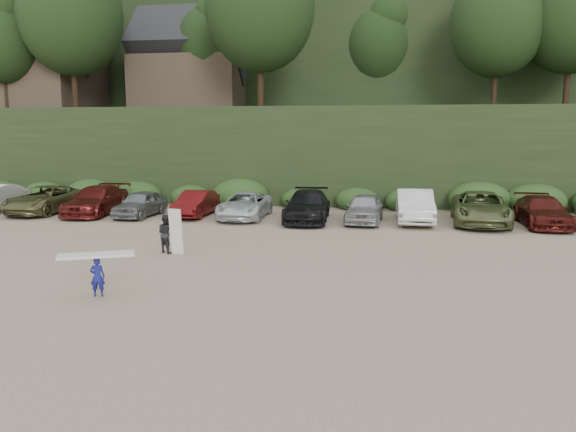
# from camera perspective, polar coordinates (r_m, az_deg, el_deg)

# --- Properties ---
(ground) EXTENTS (120.00, 120.00, 0.00)m
(ground) POSITION_cam_1_polar(r_m,az_deg,el_deg) (18.95, 1.65, -5.34)
(ground) COLOR tan
(ground) RESTS_ON ground
(hillside_backdrop) EXTENTS (90.00, 41.50, 28.00)m
(hillside_backdrop) POSITION_cam_1_polar(r_m,az_deg,el_deg) (54.60, 6.70, 15.69)
(hillside_backdrop) COLOR black
(hillside_backdrop) RESTS_ON ground
(parked_cars) EXTENTS (37.08, 6.04, 1.64)m
(parked_cars) POSITION_cam_1_polar(r_m,az_deg,el_deg) (29.19, -3.21, 1.17)
(parked_cars) COLOR #BABABF
(parked_cars) RESTS_ON ground
(child_surfer) EXTENTS (2.09, 1.37, 1.22)m
(child_surfer) POSITION_cam_1_polar(r_m,az_deg,el_deg) (16.54, -18.84, -4.96)
(child_surfer) COLOR navy
(child_surfer) RESTS_ON ground
(adult_surfer) EXTENTS (1.20, 0.83, 1.73)m
(adult_surfer) POSITION_cam_1_polar(r_m,az_deg,el_deg) (21.65, -12.19, -1.73)
(adult_surfer) COLOR black
(adult_surfer) RESTS_ON ground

